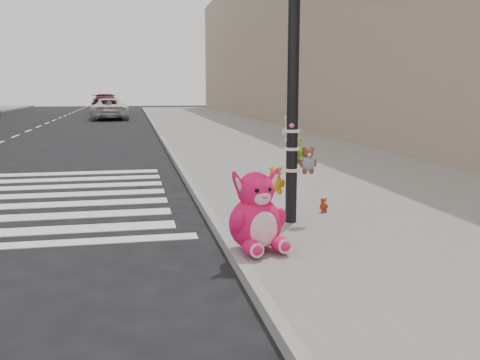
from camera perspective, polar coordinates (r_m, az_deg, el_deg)
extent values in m
plane|color=black|center=(5.73, -15.11, -11.27)|extent=(120.00, 120.00, 0.00)
cube|color=slate|center=(16.13, 5.18, 2.75)|extent=(7.00, 80.00, 0.14)
cube|color=gray|center=(15.51, -7.15, 2.43)|extent=(0.12, 80.00, 0.15)
cube|color=gray|center=(27.44, 10.61, 15.80)|extent=(5.00, 60.00, 10.00)
cylinder|color=black|center=(7.47, 5.68, 10.60)|extent=(0.16, 0.16, 4.00)
cylinder|color=white|center=(7.56, 5.52, 1.08)|extent=(0.22, 0.22, 0.04)
cylinder|color=white|center=(7.52, 5.56, 3.34)|extent=(0.22, 0.22, 0.04)
cylinder|color=white|center=(7.50, 5.59, 5.24)|extent=(0.22, 0.22, 0.04)
ellipsoid|color=#F81461|center=(6.05, 1.33, -7.49)|extent=(0.28, 0.37, 0.18)
ellipsoid|color=#F81461|center=(6.21, 4.28, -7.05)|extent=(0.28, 0.37, 0.18)
ellipsoid|color=#F81461|center=(6.30, 1.65, -4.65)|extent=(0.74, 0.67, 0.63)
ellipsoid|color=#F9BFD1|center=(6.12, 2.58, -5.28)|extent=(0.37, 0.21, 0.41)
sphere|color=#F81461|center=(6.22, 1.66, -1.13)|extent=(0.53, 0.53, 0.43)
ellipsoid|color=#F81461|center=(6.14, -0.06, -0.70)|extent=(0.31, 0.16, 0.43)
ellipsoid|color=#F81461|center=(6.31, 3.18, -0.42)|extent=(0.31, 0.16, 0.43)
imported|color=silver|center=(36.71, -13.82, 7.37)|extent=(2.68, 5.13, 1.38)
imported|color=#4F161F|center=(48.17, -14.16, 7.97)|extent=(2.30, 5.48, 1.58)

